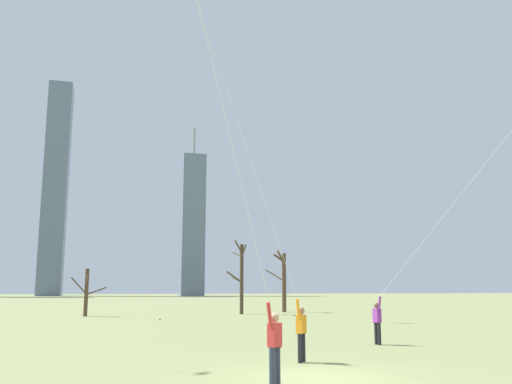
# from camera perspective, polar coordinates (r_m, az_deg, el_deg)

# --- Properties ---
(ground_plane) EXTENTS (400.00, 400.00, 0.00)m
(ground_plane) POSITION_cam_1_polar(r_m,az_deg,el_deg) (14.44, 6.43, -18.55)
(ground_plane) COLOR #848E56
(kite_flyer_midfield_left_purple) EXTENTS (4.65, 5.30, 11.81)m
(kite_flyer_midfield_left_purple) POSITION_cam_1_polar(r_m,az_deg,el_deg) (11.82, -0.91, -3.36)
(kite_flyer_midfield_left_purple) COLOR #33384C
(kite_flyer_midfield_left_purple) RESTS_ON ground
(kite_flyer_foreground_left_red) EXTENTS (6.78, 5.40, 14.66)m
(kite_flyer_foreground_left_red) POSITION_cam_1_polar(r_m,az_deg,el_deg) (16.39, 3.11, -9.43)
(kite_flyer_foreground_left_red) COLOR black
(kite_flyer_foreground_left_red) RESTS_ON ground
(kite_flyer_foreground_right_green) EXTENTS (3.77, 9.16, 10.76)m
(kite_flyer_foreground_right_green) POSITION_cam_1_polar(r_m,az_deg,el_deg) (21.74, 15.68, -8.27)
(kite_flyer_foreground_right_green) COLOR black
(kite_flyer_foreground_right_green) RESTS_ON ground
(bare_tree_left_of_center) EXTENTS (2.79, 1.06, 3.71)m
(bare_tree_left_of_center) POSITION_cam_1_polar(r_m,az_deg,el_deg) (46.14, -17.10, -9.78)
(bare_tree_left_of_center) COLOR #4C3828
(bare_tree_left_of_center) RESTS_ON ground
(bare_tree_right_of_center) EXTENTS (1.52, 2.89, 6.18)m
(bare_tree_right_of_center) POSITION_cam_1_polar(r_m,az_deg,el_deg) (47.97, -1.57, -8.56)
(bare_tree_right_of_center) COLOR #423326
(bare_tree_right_of_center) RESTS_ON ground
(bare_tree_far_right_edge) EXTENTS (1.65, 2.71, 5.64)m
(bare_tree_far_right_edge) POSITION_cam_1_polar(r_m,az_deg,el_deg) (52.11, 2.82, -8.97)
(bare_tree_far_right_edge) COLOR #4C3828
(bare_tree_far_right_edge) RESTS_ON ground
(skyline_short_annex) EXTENTS (6.50, 8.03, 61.40)m
(skyline_short_annex) POSITION_cam_1_polar(r_m,az_deg,el_deg) (168.52, -19.99, 0.45)
(skyline_short_annex) COLOR slate
(skyline_short_annex) RESTS_ON ground
(skyline_tall_tower) EXTENTS (6.47, 6.83, 48.44)m
(skyline_tall_tower) POSITION_cam_1_polar(r_m,az_deg,el_deg) (158.42, -6.59, -3.32)
(skyline_tall_tower) COLOR slate
(skyline_tall_tower) RESTS_ON ground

